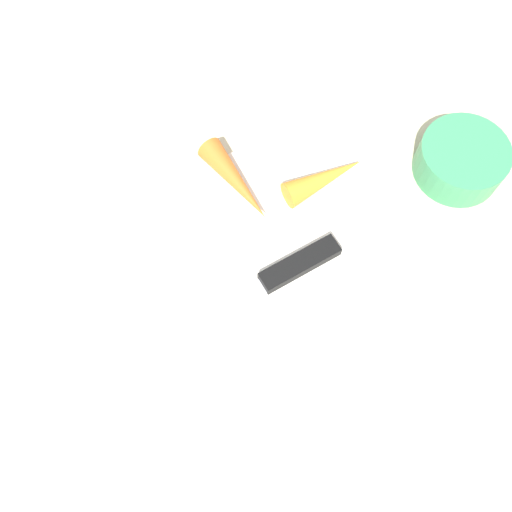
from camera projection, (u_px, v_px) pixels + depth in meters
The scene contains 6 objects.
ground_plane at pixel (256, 260), 0.60m from camera, with size 1.40×1.40×0.00m, color #C6B793.
cutting_board at pixel (256, 258), 0.60m from camera, with size 0.36×0.26×0.01m, color silver.
knife at pixel (289, 270), 0.58m from camera, with size 0.20×0.05×0.01m.
carrot_long at pixel (236, 182), 0.61m from camera, with size 0.03×0.03×0.11m, color orange.
carrot_short at pixel (325, 178), 0.61m from camera, with size 0.03×0.03×0.09m, color orange.
small_bowl at pixel (461, 160), 0.63m from camera, with size 0.10×0.10×0.04m, color #388C59.
Camera 1 is at (0.08, 0.21, 0.56)m, focal length 39.21 mm.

